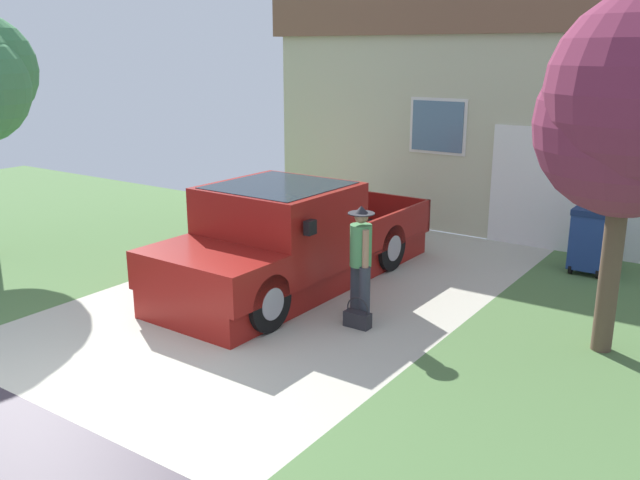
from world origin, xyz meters
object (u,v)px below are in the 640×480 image
(person_with_hat, at_px, (361,257))
(wheeled_trash_bin, at_px, (592,238))
(handbag, at_px, (357,318))
(pickup_truck, at_px, (284,243))
(house_with_garage, at_px, (536,107))
(neighbor_tree, at_px, (640,109))

(person_with_hat, height_order, wheeled_trash_bin, person_with_hat)
(handbag, xyz_separation_m, wheeled_trash_bin, (1.98, 4.27, 0.47))
(pickup_truck, distance_m, person_with_hat, 1.68)
(pickup_truck, height_order, house_with_garage, house_with_garage)
(handbag, bearing_deg, pickup_truck, 158.31)
(pickup_truck, relative_size, person_with_hat, 3.31)
(neighbor_tree, bearing_deg, handbag, -162.97)
(pickup_truck, relative_size, handbag, 12.41)
(pickup_truck, relative_size, neighbor_tree, 1.23)
(house_with_garage, distance_m, wheeled_trash_bin, 4.71)
(handbag, distance_m, house_with_garage, 8.31)
(person_with_hat, bearing_deg, house_with_garage, -51.74)
(person_with_hat, bearing_deg, wheeled_trash_bin, -81.14)
(handbag, height_order, neighbor_tree, neighbor_tree)
(wheeled_trash_bin, bearing_deg, person_with_hat, -118.63)
(pickup_truck, xyz_separation_m, neighbor_tree, (4.84, 0.22, 2.27))
(house_with_garage, bearing_deg, person_with_hat, -89.22)
(wheeled_trash_bin, bearing_deg, house_with_garage, 121.29)
(pickup_truck, distance_m, handbag, 2.02)
(person_with_hat, height_order, house_with_garage, house_with_garage)
(neighbor_tree, height_order, wheeled_trash_bin, neighbor_tree)
(neighbor_tree, distance_m, wheeled_trash_bin, 4.25)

